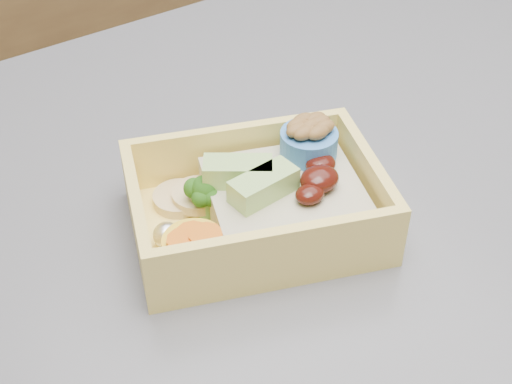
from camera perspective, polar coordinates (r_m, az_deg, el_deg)
bento_box at (r=0.48m, az=0.57°, el=-0.72°), size 0.20×0.17×0.06m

